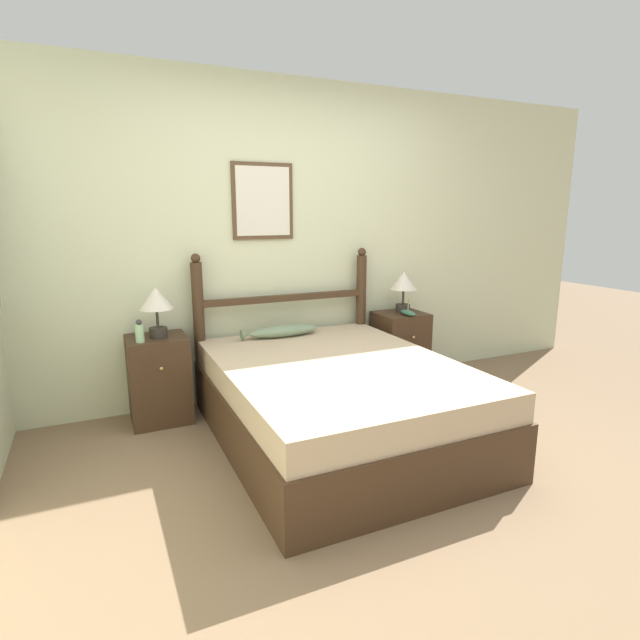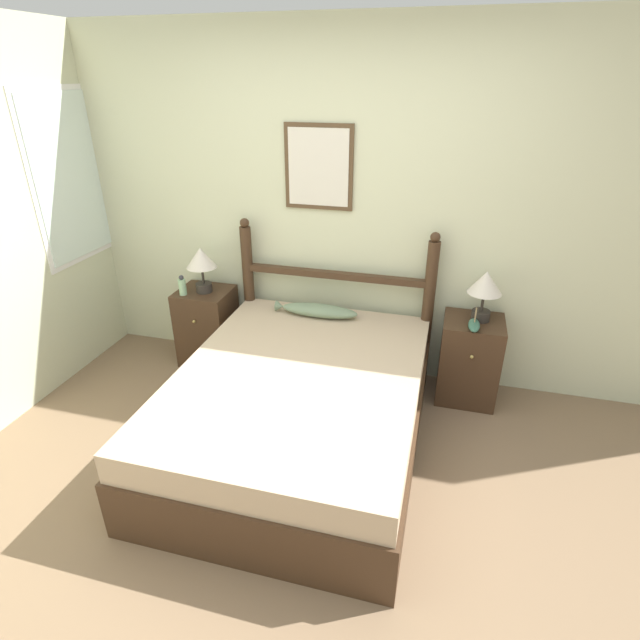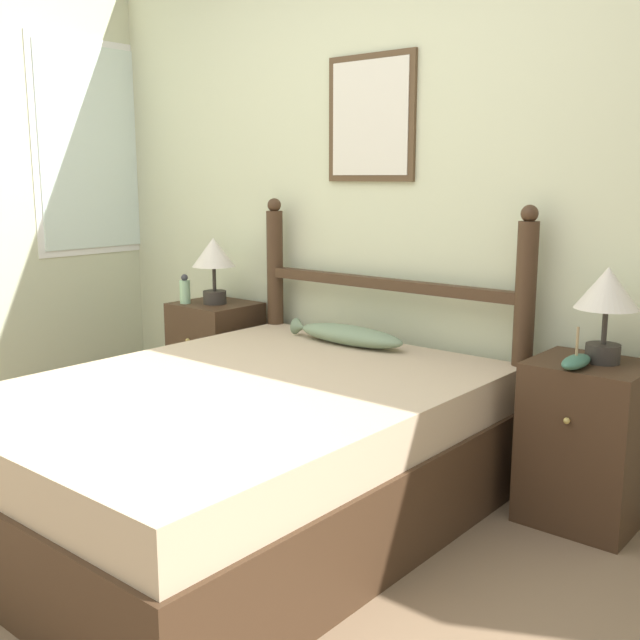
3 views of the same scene
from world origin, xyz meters
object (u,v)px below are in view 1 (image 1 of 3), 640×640
bed (337,401)px  bottle (140,332)px  model_boat (408,313)px  nightstand_right (400,347)px  table_lamp_right (404,284)px  table_lamp_left (156,302)px  fish_pillow (282,331)px  nightstand_left (159,379)px

bed → bottle: 1.43m
bed → model_boat: size_ratio=10.10×
nightstand_right → table_lamp_right: 0.57m
table_lamp_left → fish_pillow: bearing=-0.7°
model_boat → fish_pillow: (-1.13, 0.10, -0.07)m
bed → table_lamp_left: size_ratio=5.48×
table_lamp_left → bottle: size_ratio=2.24×
nightstand_left → table_lamp_right: table_lamp_right is taller
table_lamp_right → bottle: bearing=-176.5°
table_lamp_right → fish_pillow: (-1.17, -0.05, -0.30)m
table_lamp_right → nightstand_left: bearing=-179.3°
nightstand_right → fish_pillow: same height
bottle → fish_pillow: (1.07, 0.09, -0.12)m
nightstand_right → bottle: (-2.21, -0.11, 0.39)m
bed → nightstand_right: (1.04, 0.82, 0.05)m
bed → fish_pillow: size_ratio=3.12×
table_lamp_left → table_lamp_right: bearing=1.1°
nightstand_right → table_lamp_left: table_lamp_left is taller
nightstand_right → model_boat: model_boat is taller
nightstand_right → fish_pillow: (-1.14, -0.03, 0.27)m
table_lamp_right → fish_pillow: bearing=-177.5°
bottle → model_boat: 2.20m
bed → table_lamp_right: 1.50m
bed → nightstand_left: bearing=141.9°
nightstand_left → nightstand_right: (2.09, 0.00, 0.00)m
bed → nightstand_right: 1.33m
nightstand_left → bed: bearing=-38.1°
bed → nightstand_left: (-1.04, 0.82, 0.05)m
bottle → fish_pillow: size_ratio=0.25×
table_lamp_left → nightstand_right: bearing=0.4°
nightstand_right → model_boat: bearing=-94.9°
bottle → model_boat: (2.20, -0.01, -0.05)m
table_lamp_left → fish_pillow: 0.98m
bed → model_boat: model_boat is taller
bottle → fish_pillow: 1.08m
table_lamp_right → bottle: table_lamp_right is taller
bed → nightstand_right: size_ratio=3.12×
nightstand_left → table_lamp_left: table_lamp_left is taller
table_lamp_right → bottle: (-2.24, -0.14, -0.18)m
bed → table_lamp_right: table_lamp_right is taller
table_lamp_left → bottle: bearing=-143.8°
nightstand_left → table_lamp_right: 2.20m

